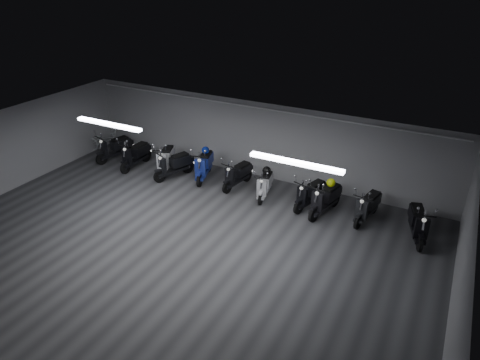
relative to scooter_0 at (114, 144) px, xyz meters
The scene contains 24 objects.
floor 6.67m from the scooter_0, 33.09° to the right, with size 14.00×10.00×0.01m, color #37373A.
ceiling 6.96m from the scooter_0, 33.09° to the right, with size 14.00×10.00×0.01m, color gray.
back_wall 5.77m from the scooter_0, 13.99° to the left, with size 14.00×0.01×2.80m, color gray.
front_wall 10.28m from the scooter_0, 57.22° to the right, with size 14.00×0.01×2.80m, color gray.
left_wall 3.96m from the scooter_0, 111.83° to the right, with size 0.01×10.00×2.80m, color gray.
right_wall 13.09m from the scooter_0, 16.08° to the right, with size 0.01×10.00×2.80m, color gray.
fluor_strip_left 4.20m from the scooter_0, 45.73° to the right, with size 2.40×0.18×0.08m, color white.
fluor_strip_right 9.18m from the scooter_0, 17.03° to the right, with size 2.40×0.18×0.08m, color white.
conduit 6.02m from the scooter_0, 13.17° to the left, with size 0.05×0.05×13.60m, color white.
scooter_0 is the anchor object (origin of this frame).
scooter_1 1.21m from the scooter_0, ahead, with size 0.61×1.84×1.37m, color black, non-canonical shape.
scooter_2 2.51m from the scooter_0, ahead, with size 0.63×1.88×1.40m, color silver, non-canonical shape.
scooter_3 3.03m from the scooter_0, ahead, with size 0.61×1.82×1.36m, color black, non-canonical shape.
scooter_4 4.06m from the scooter_0, ahead, with size 0.64×1.91×1.42m, color navy, non-canonical shape.
scooter_5 5.44m from the scooter_0, ahead, with size 0.57×1.72×1.28m, color black, non-canonical shape.
scooter_6 6.58m from the scooter_0, ahead, with size 0.54×1.61×1.20m, color silver, non-canonical shape.
scooter_7 8.16m from the scooter_0, ahead, with size 0.57×1.72×1.28m, color black, non-canonical shape.
scooter_8 8.70m from the scooter_0, ahead, with size 0.62×1.86×1.38m, color black, non-canonical shape.
scooter_9 9.96m from the scooter_0, ahead, with size 0.58×1.75×1.30m, color black, non-canonical shape.
bicycle 1.05m from the scooter_0, 155.32° to the left, with size 0.63×1.79×1.16m, color silver.
scooter_10 11.45m from the scooter_0, ahead, with size 0.61×1.83×1.36m, color black, non-canonical shape.
helmet_0 4.02m from the scooter_0, ahead, with size 0.27×0.27×0.27m, color #0D2193.
helmet_1 8.77m from the scooter_0, ahead, with size 0.28×0.28×0.28m, color #C3D90C.
helmet_2 6.55m from the scooter_0, ahead, with size 0.29×0.29×0.29m, color black.
Camera 1 is at (6.25, -8.10, 7.10)m, focal length 32.35 mm.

